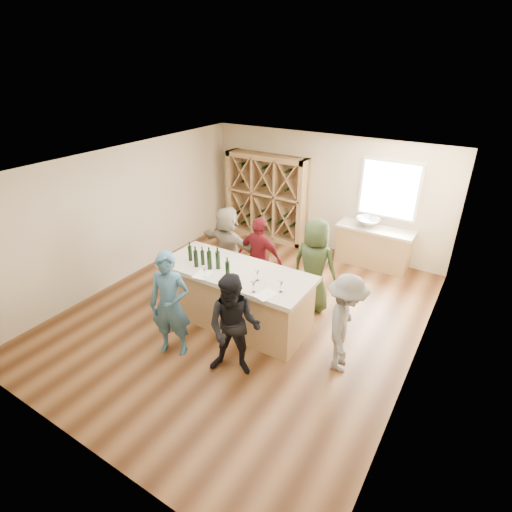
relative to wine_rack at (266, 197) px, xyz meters
The scene contains 35 objects.
floor 3.78m from the wine_rack, 65.36° to the right, with size 6.00×7.00×0.10m, color brown.
ceiling 4.00m from the wine_rack, 65.36° to the right, with size 6.00×7.00×0.10m, color white.
wall_back 1.56m from the wine_rack, 10.57° to the left, with size 6.00×0.10×2.80m, color #C9B592.
wall_front 6.99m from the wine_rack, 77.60° to the right, with size 6.00×0.10×2.80m, color #C9B592.
wall_left 3.63m from the wine_rack, 115.36° to the right, with size 0.10×7.00×2.80m, color #C9B592.
wall_right 5.61m from the wine_rack, 35.70° to the right, with size 0.10×7.00×2.80m, color #C9B592.
window_frame 3.08m from the wine_rack, ahead, with size 1.30×0.06×1.30m, color white.
window_pane 3.07m from the wine_rack, ahead, with size 1.18×0.01×1.18m, color white.
wine_rack is the anchor object (origin of this frame).
back_counter_base 2.98m from the wine_rack, ahead, with size 1.60×0.58×0.86m, color #A27C4D.
back_counter_top 2.91m from the wine_rack, ahead, with size 1.70×0.62×0.06m, color #C2B49F.
sink 2.70m from the wine_rack, ahead, with size 0.54×0.54×0.19m, color silver.
faucet 2.70m from the wine_rack, ahead, with size 0.02×0.02×0.30m, color silver.
tasting_counter_base 3.94m from the wine_rack, 67.19° to the right, with size 2.60×1.00×1.00m, color #A27C4D.
tasting_counter_top 3.89m from the wine_rack, 67.19° to the right, with size 2.72×1.12×0.08m, color #C2B49F.
wine_bottle_a 3.78m from the wine_rack, 80.54° to the right, with size 0.07×0.07×0.28m, color black.
wine_bottle_b 3.94m from the wine_rack, 77.45° to the right, with size 0.07×0.07×0.30m, color black.
wine_bottle_c 3.84m from the wine_rack, 76.28° to the right, with size 0.07×0.07×0.27m, color black.
wine_bottle_d 3.95m from the wine_rack, 73.73° to the right, with size 0.08×0.08×0.33m, color black.
wine_bottle_e 3.91m from the wine_rack, 71.71° to the right, with size 0.08×0.08×0.32m, color black.
wine_glass_a 4.26m from the wine_rack, 73.35° to the right, with size 0.07×0.07×0.18m, color white.
wine_glass_b 4.41m from the wine_rack, 66.46° to the right, with size 0.06×0.06×0.16m, color white.
wine_glass_c 4.57m from the wine_rack, 61.85° to the right, with size 0.07×0.07×0.19m, color white.
wine_glass_d 4.21m from the wine_rack, 61.38° to the right, with size 0.07×0.07×0.18m, color white.
wine_glass_e 4.56m from the wine_rack, 56.57° to the right, with size 0.07×0.07×0.19m, color white.
tasting_menu_a 4.17m from the wine_rack, 74.35° to the right, with size 0.24×0.33×0.00m, color white.
tasting_menu_b 4.32m from the wine_rack, 66.76° to the right, with size 0.23×0.32×0.00m, color white.
tasting_menu_c 4.64m from the wine_rack, 59.52° to the right, with size 0.24×0.33×0.00m, color white.
person_near_left 4.92m from the wine_rack, 77.19° to the right, with size 0.65×0.48×1.80m, color #335972.
person_near_right 5.17m from the wine_rack, 64.59° to the right, with size 0.82×0.45×1.68m, color black.
person_server 5.14m from the wine_rack, 46.17° to the right, with size 1.04×0.48×1.62m, color slate.
person_far_mid 2.89m from the wine_rack, 61.90° to the right, with size 0.97×0.50×1.65m, color #590F14.
person_far_right 3.47m from the wine_rack, 44.46° to the right, with size 0.89×0.58×1.81m, color #263319.
person_far_left 2.56m from the wine_rack, 77.44° to the right, with size 1.58×0.57×1.70m, color gray.
wine_bottle_f 4.19m from the wine_rack, 68.15° to the right, with size 0.07×0.07×0.30m, color black.
Camera 1 is at (3.49, -5.23, 4.39)m, focal length 28.00 mm.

